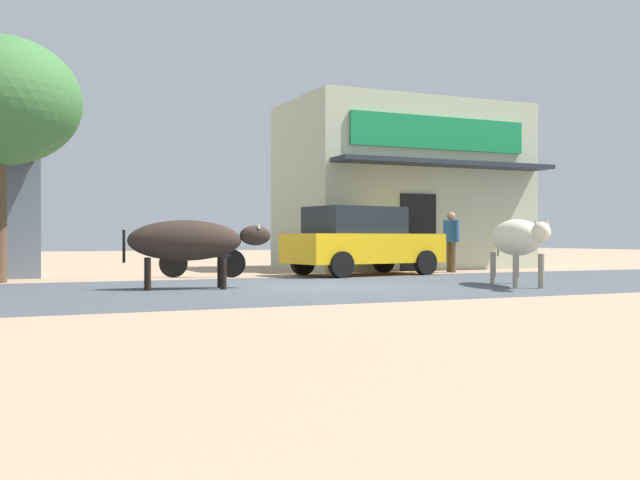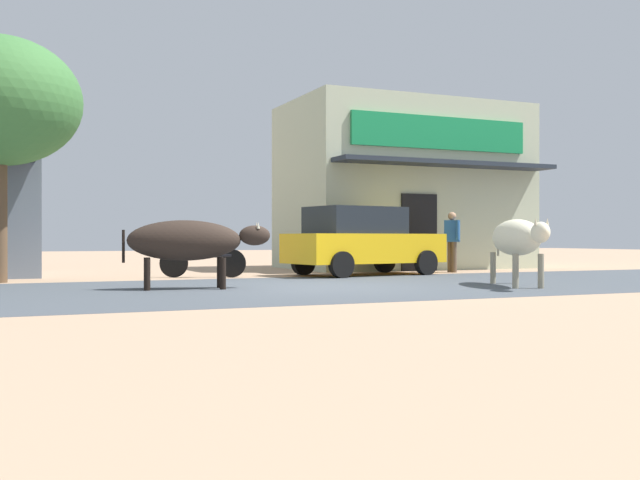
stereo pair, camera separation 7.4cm
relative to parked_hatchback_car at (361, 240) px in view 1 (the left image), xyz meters
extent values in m
plane|color=tan|center=(-2.65, -3.58, -0.84)|extent=(80.00, 80.00, 0.00)
cube|color=#464D54|center=(-2.65, -3.58, -0.84)|extent=(72.00, 6.70, 0.00)
cube|color=#B8C09F|center=(3.15, 3.54, 1.59)|extent=(6.88, 4.12, 4.86)
cube|color=#198C4C|center=(3.15, 1.42, 2.95)|extent=(5.51, 0.10, 0.90)
cube|color=#262D38|center=(3.15, 1.03, 2.08)|extent=(6.61, 0.90, 0.12)
cube|color=black|center=(2.48, 1.45, 0.21)|extent=(1.10, 0.06, 2.10)
cube|color=yellow|center=(0.09, 0.01, -0.19)|extent=(4.06, 2.25, 0.70)
cube|color=#1E2328|center=(-0.20, -0.03, 0.48)|extent=(2.34, 1.82, 0.64)
cylinder|color=black|center=(1.18, 1.02, -0.54)|extent=(0.62, 0.28, 0.60)
cylinder|color=black|center=(1.45, -0.57, -0.54)|extent=(0.62, 0.28, 0.60)
cylinder|color=black|center=(-1.28, 0.60, -0.54)|extent=(0.62, 0.28, 0.60)
cylinder|color=black|center=(-1.01, -0.99, -0.54)|extent=(0.62, 0.28, 0.60)
cylinder|color=black|center=(-3.19, 0.22, -0.52)|extent=(0.62, 0.34, 0.64)
cylinder|color=black|center=(-4.39, 0.77, -0.52)|extent=(0.62, 0.34, 0.64)
cylinder|color=black|center=(-3.79, 0.49, -0.34)|extent=(1.24, 0.64, 0.10)
ellipsoid|color=black|center=(-3.74, 0.47, -0.12)|extent=(0.61, 0.45, 0.28)
cylinder|color=black|center=(-3.25, 0.25, -0.07)|extent=(0.06, 0.06, 0.60)
ellipsoid|color=#2F231C|center=(-5.06, -3.13, 0.02)|extent=(2.07, 1.03, 0.71)
ellipsoid|color=#2F231C|center=(-3.84, -3.35, 0.10)|extent=(0.60, 0.37, 0.36)
cone|color=beige|center=(-3.77, -3.26, 0.28)|extent=(0.06, 0.06, 0.12)
cone|color=beige|center=(-3.80, -3.45, 0.28)|extent=(0.06, 0.06, 0.12)
cylinder|color=black|center=(-4.38, -3.00, -0.56)|extent=(0.11, 0.11, 0.55)
cylinder|color=black|center=(-4.47, -3.49, -0.56)|extent=(0.11, 0.11, 0.55)
cylinder|color=black|center=(-5.65, -2.78, -0.56)|extent=(0.11, 0.11, 0.55)
cylinder|color=black|center=(-5.73, -3.26, -0.56)|extent=(0.11, 0.11, 0.55)
cylinder|color=black|center=(-6.08, -2.95, -0.08)|extent=(0.05, 0.05, 0.57)
ellipsoid|color=beige|center=(0.82, -4.76, 0.07)|extent=(1.39, 2.28, 0.68)
ellipsoid|color=beige|center=(0.35, -6.02, 0.15)|extent=(0.46, 0.62, 0.36)
cone|color=beige|center=(0.42, -6.10, 0.33)|extent=(0.06, 0.06, 0.12)
cone|color=beige|center=(0.24, -6.03, 0.33)|extent=(0.06, 0.06, 0.12)
cylinder|color=gray|center=(0.79, -5.51, -0.53)|extent=(0.11, 0.11, 0.62)
cylinder|color=gray|center=(0.36, -5.34, -0.53)|extent=(0.11, 0.11, 0.62)
cylinder|color=gray|center=(1.29, -4.18, -0.53)|extent=(0.11, 0.11, 0.62)
cylinder|color=gray|center=(0.86, -4.01, -0.53)|extent=(0.11, 0.11, 0.62)
cylinder|color=gray|center=(1.23, -3.69, -0.03)|extent=(0.05, 0.05, 0.54)
cylinder|color=brown|center=(2.83, 0.48, -0.44)|extent=(0.14, 0.14, 0.80)
cylinder|color=brown|center=(2.83, 0.30, -0.44)|extent=(0.14, 0.14, 0.80)
cube|color=#265999|center=(2.83, 0.39, 0.24)|extent=(0.48, 0.45, 0.56)
sphere|color=tan|center=(2.83, 0.39, 0.63)|extent=(0.22, 0.22, 0.22)
cylinder|color=#265999|center=(2.83, 0.65, 0.27)|extent=(0.09, 0.09, 0.51)
cylinder|color=#265999|center=(2.83, 0.13, 0.27)|extent=(0.09, 0.09, 0.51)
camera|label=1|loc=(-8.15, -16.04, 0.06)|focal=41.86mm
camera|label=2|loc=(-8.09, -16.07, 0.06)|focal=41.86mm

